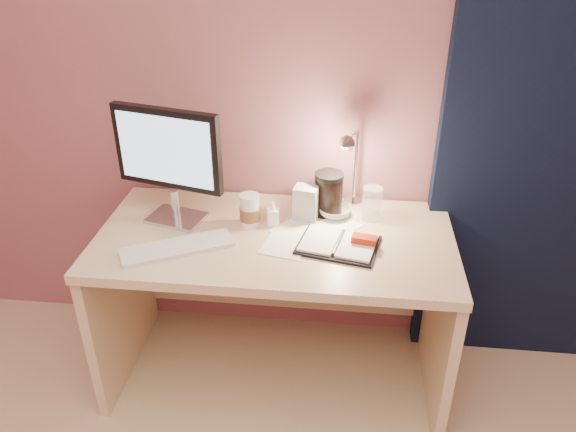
# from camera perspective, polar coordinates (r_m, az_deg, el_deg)

# --- Properties ---
(room) EXTENTS (3.50, 3.50, 3.50)m
(room) POSITION_cam_1_polar(r_m,az_deg,el_deg) (2.40, 23.13, 9.05)
(room) COLOR #C6B28E
(room) RESTS_ON ground
(desk) EXTENTS (1.40, 0.70, 0.73)m
(desk) POSITION_cam_1_polar(r_m,az_deg,el_deg) (2.38, -1.05, -5.71)
(desk) COLOR beige
(desk) RESTS_ON ground
(monitor) EXTENTS (0.44, 0.21, 0.48)m
(monitor) POSITION_cam_1_polar(r_m,az_deg,el_deg) (2.23, -11.95, 6.01)
(monitor) COLOR silver
(monitor) RESTS_ON desk
(keyboard) EXTENTS (0.43, 0.31, 0.02)m
(keyboard) POSITION_cam_1_polar(r_m,az_deg,el_deg) (2.15, -11.18, -3.17)
(keyboard) COLOR silver
(keyboard) RESTS_ON desk
(planner) EXTENTS (0.33, 0.28, 0.05)m
(planner) POSITION_cam_1_polar(r_m,az_deg,el_deg) (2.14, 5.36, -2.83)
(planner) COLOR black
(planner) RESTS_ON desk
(paper_a) EXTENTS (0.20, 0.20, 0.00)m
(paper_a) POSITION_cam_1_polar(r_m,az_deg,el_deg) (2.28, 5.24, -0.87)
(paper_a) COLOR white
(paper_a) RESTS_ON desk
(paper_b) EXTENTS (0.19, 0.19, 0.00)m
(paper_b) POSITION_cam_1_polar(r_m,az_deg,el_deg) (2.13, -0.33, -3.04)
(paper_b) COLOR white
(paper_b) RESTS_ON desk
(paper_c) EXTENTS (0.24, 0.24, 0.00)m
(paper_c) POSITION_cam_1_polar(r_m,az_deg,el_deg) (2.23, 1.04, -1.45)
(paper_c) COLOR white
(paper_c) RESTS_ON desk
(coffee_cup) EXTENTS (0.08, 0.08, 0.13)m
(coffee_cup) POSITION_cam_1_polar(r_m,az_deg,el_deg) (2.25, -3.89, 0.50)
(coffee_cup) COLOR white
(coffee_cup) RESTS_ON desk
(clear_cup) EXTENTS (0.08, 0.08, 0.14)m
(clear_cup) POSITION_cam_1_polar(r_m,az_deg,el_deg) (2.31, 8.54, 1.28)
(clear_cup) COLOR white
(clear_cup) RESTS_ON desk
(bowl) EXTENTS (0.14, 0.14, 0.04)m
(bowl) POSITION_cam_1_polar(r_m,az_deg,el_deg) (2.33, 4.79, 0.45)
(bowl) COLOR silver
(bowl) RESTS_ON desk
(lotion_bottle) EXTENTS (0.05, 0.05, 0.10)m
(lotion_bottle) POSITION_cam_1_polar(r_m,az_deg,el_deg) (2.25, -1.51, 0.26)
(lotion_bottle) COLOR white
(lotion_bottle) RESTS_ON desk
(dark_jar) EXTENTS (0.12, 0.12, 0.16)m
(dark_jar) POSITION_cam_1_polar(r_m,az_deg,el_deg) (2.32, 4.13, 2.06)
(dark_jar) COLOR black
(dark_jar) RESTS_ON desk
(product_box) EXTENTS (0.11, 0.09, 0.14)m
(product_box) POSITION_cam_1_polar(r_m,az_deg,el_deg) (2.28, 1.84, 1.32)
(product_box) COLOR silver
(product_box) RESTS_ON desk
(desk_lamp) EXTENTS (0.13, 0.22, 0.35)m
(desk_lamp) POSITION_cam_1_polar(r_m,az_deg,el_deg) (2.28, 7.68, 5.22)
(desk_lamp) COLOR silver
(desk_lamp) RESTS_ON desk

